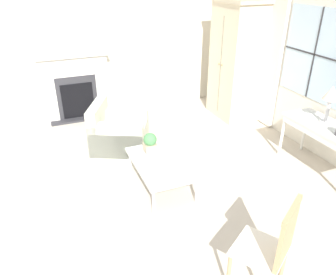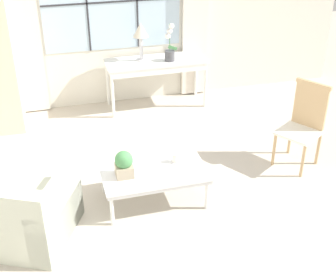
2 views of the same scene
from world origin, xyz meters
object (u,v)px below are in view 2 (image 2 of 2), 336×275
object	(u,v)px
table_lamp	(141,33)
pillar_candle	(176,158)
potted_orchid	(170,48)
potted_plant_small	(124,164)
coffee_table	(153,172)
side_chair_wooden	(304,120)
armchair_upholstered	(24,214)
console_table	(156,65)

from	to	relation	value
table_lamp	pillar_candle	distance (m)	2.41
potted_orchid	potted_plant_small	bearing A→B (deg)	-115.99
table_lamp	coffee_table	world-z (taller)	table_lamp
side_chair_wooden	pillar_candle	size ratio (longest dim) A/B	8.60
armchair_upholstered	coffee_table	xyz separation A→B (m)	(1.33, 0.25, 0.09)
console_table	potted_plant_small	bearing A→B (deg)	-111.45
table_lamp	potted_orchid	bearing A→B (deg)	-17.42
console_table	side_chair_wooden	world-z (taller)	side_chair_wooden
console_table	armchair_upholstered	distance (m)	3.25
side_chair_wooden	armchair_upholstered	bearing A→B (deg)	-170.39
armchair_upholstered	coffee_table	size ratio (longest dim) A/B	1.04
table_lamp	coffee_table	distance (m)	2.53
side_chair_wooden	pillar_candle	world-z (taller)	side_chair_wooden
potted_orchid	armchair_upholstered	xyz separation A→B (m)	(-2.13, -2.50, -0.66)
armchair_upholstered	table_lamp	bearing A→B (deg)	56.46
potted_orchid	side_chair_wooden	distance (m)	2.27
coffee_table	potted_plant_small	world-z (taller)	potted_plant_small
potted_orchid	table_lamp	bearing A→B (deg)	162.58
console_table	table_lamp	distance (m)	0.53
console_table	potted_plant_small	xyz separation A→B (m)	(-0.93, -2.36, -0.11)
table_lamp	potted_plant_small	size ratio (longest dim) A/B	1.94
console_table	pillar_candle	world-z (taller)	console_table
table_lamp	pillar_candle	world-z (taller)	table_lamp
coffee_table	pillar_candle	size ratio (longest dim) A/B	9.32
coffee_table	pillar_candle	bearing A→B (deg)	15.72
console_table	potted_plant_small	size ratio (longest dim) A/B	5.23
pillar_candle	side_chair_wooden	bearing A→B (deg)	7.84
potted_plant_small	side_chair_wooden	bearing A→B (deg)	8.66
table_lamp	potted_plant_small	distance (m)	2.59
side_chair_wooden	potted_plant_small	size ratio (longest dim) A/B	3.58
console_table	coffee_table	size ratio (longest dim) A/B	1.35
armchair_upholstered	potted_plant_small	xyz separation A→B (m)	(1.02, 0.21, 0.27)
side_chair_wooden	pillar_candle	distance (m)	1.66
side_chair_wooden	coffee_table	size ratio (longest dim) A/B	0.92
side_chair_wooden	potted_plant_small	xyz separation A→B (m)	(-2.22, -0.34, -0.03)
armchair_upholstered	potted_plant_small	size ratio (longest dim) A/B	4.02
armchair_upholstered	pillar_candle	bearing A→B (deg)	11.41
armchair_upholstered	coffee_table	bearing A→B (deg)	10.53
table_lamp	side_chair_wooden	size ratio (longest dim) A/B	0.54
table_lamp	potted_plant_small	bearing A→B (deg)	-106.64
armchair_upholstered	potted_orchid	bearing A→B (deg)	49.51
side_chair_wooden	coffee_table	xyz separation A→B (m)	(-1.91, -0.30, -0.21)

